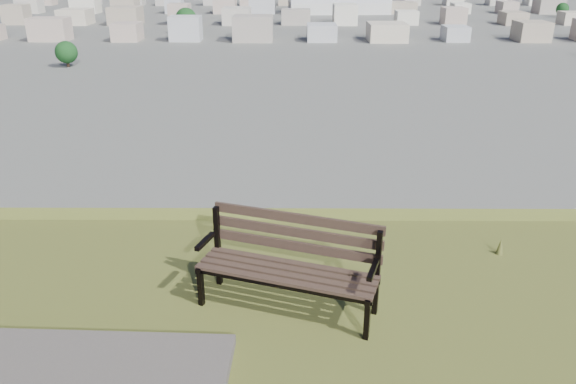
{
  "coord_description": "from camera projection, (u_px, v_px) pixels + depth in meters",
  "views": [
    {
      "loc": [
        0.18,
        -2.07,
        27.95
      ],
      "look_at": [
        0.14,
        4.17,
        25.3
      ],
      "focal_mm": 35.0,
      "sensor_mm": 36.0,
      "label": 1
    }
  ],
  "objects": [
    {
      "name": "park_bench",
      "position": [
        290.0,
        259.0,
        4.95
      ],
      "size": [
        1.66,
        0.99,
        0.83
      ],
      "rotation": [
        0.0,
        0.0,
        -0.33
      ],
      "color": "#402F25",
      "rests_on": "hilltop_mesa"
    },
    {
      "name": "city_trees",
      "position": [
        243.0,
        1.0,
        304.74
      ],
      "size": [
        406.52,
        387.2,
        9.98
      ],
      "color": "black",
      "rests_on": "ground"
    },
    {
      "name": "arena",
      "position": [
        339.0,
        3.0,
        287.48
      ],
      "size": [
        51.91,
        25.19,
        21.27
      ],
      "rotation": [
        0.0,
        0.0,
        0.08
      ],
      "color": "silver",
      "rests_on": "ground"
    }
  ]
}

